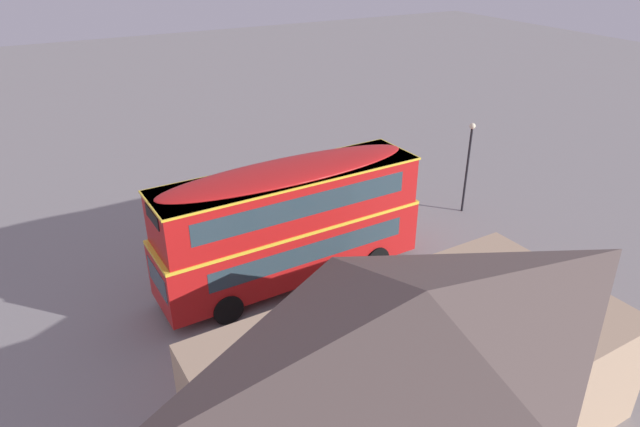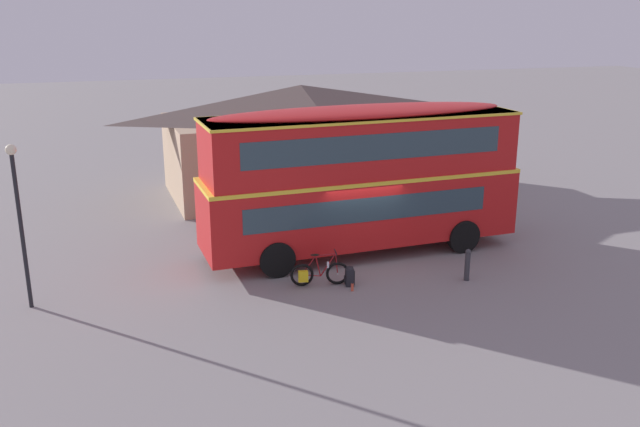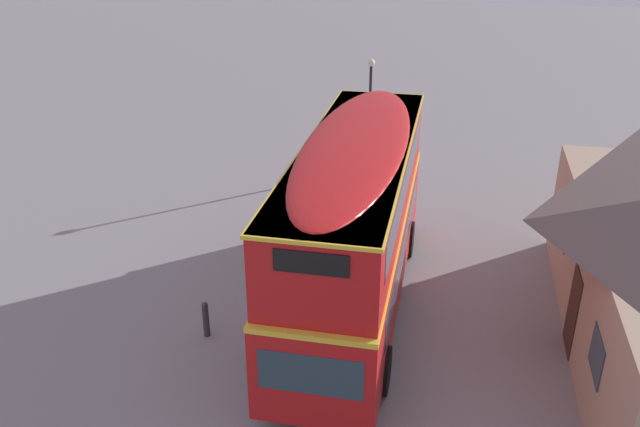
{
  "view_description": "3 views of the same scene",
  "coord_description": "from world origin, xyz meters",
  "px_view_note": "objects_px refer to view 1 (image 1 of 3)",
  "views": [
    {
      "loc": [
        8.17,
        17.34,
        12.27
      ],
      "look_at": [
        -1.93,
        -1.27,
        1.54
      ],
      "focal_mm": 31.52,
      "sensor_mm": 36.0,
      "label": 1
    },
    {
      "loc": [
        -7.17,
        -19.4,
        7.74
      ],
      "look_at": [
        -1.48,
        -0.88,
        1.89
      ],
      "focal_mm": 38.53,
      "sensor_mm": 36.0,
      "label": 2
    },
    {
      "loc": [
        15.06,
        3.51,
        9.85
      ],
      "look_at": [
        -0.58,
        -0.56,
        2.21
      ],
      "focal_mm": 37.35,
      "sensor_mm": 36.0,
      "label": 3
    }
  ],
  "objects_px": {
    "kerb_bollard": "(211,245)",
    "street_lamp": "(468,158)",
    "double_decker_bus": "(290,220)",
    "backpack_on_ground": "(292,237)",
    "water_bottle_red_squeeze": "(289,236)",
    "touring_bicycle": "(313,233)"
  },
  "relations": [
    {
      "from": "backpack_on_ground",
      "to": "street_lamp",
      "type": "distance_m",
      "value": 9.09
    },
    {
      "from": "double_decker_bus",
      "to": "backpack_on_ground",
      "type": "distance_m",
      "value": 3.72
    },
    {
      "from": "water_bottle_red_squeeze",
      "to": "street_lamp",
      "type": "relative_size",
      "value": 0.06
    },
    {
      "from": "backpack_on_ground",
      "to": "touring_bicycle",
      "type": "bearing_deg",
      "value": 163.64
    },
    {
      "from": "kerb_bollard",
      "to": "street_lamp",
      "type": "bearing_deg",
      "value": 171.78
    },
    {
      "from": "backpack_on_ground",
      "to": "street_lamp",
      "type": "height_order",
      "value": "street_lamp"
    },
    {
      "from": "street_lamp",
      "to": "water_bottle_red_squeeze",
      "type": "bearing_deg",
      "value": -9.98
    },
    {
      "from": "water_bottle_red_squeeze",
      "to": "backpack_on_ground",
      "type": "bearing_deg",
      "value": 81.9
    },
    {
      "from": "touring_bicycle",
      "to": "backpack_on_ground",
      "type": "bearing_deg",
      "value": -16.36
    },
    {
      "from": "double_decker_bus",
      "to": "water_bottle_red_squeeze",
      "type": "height_order",
      "value": "double_decker_bus"
    },
    {
      "from": "double_decker_bus",
      "to": "street_lamp",
      "type": "height_order",
      "value": "double_decker_bus"
    },
    {
      "from": "backpack_on_ground",
      "to": "street_lamp",
      "type": "bearing_deg",
      "value": 172.74
    },
    {
      "from": "water_bottle_red_squeeze",
      "to": "double_decker_bus",
      "type": "bearing_deg",
      "value": 66.12
    },
    {
      "from": "backpack_on_ground",
      "to": "water_bottle_red_squeeze",
      "type": "bearing_deg",
      "value": -98.1
    },
    {
      "from": "touring_bicycle",
      "to": "backpack_on_ground",
      "type": "distance_m",
      "value": 0.92
    },
    {
      "from": "double_decker_bus",
      "to": "street_lamp",
      "type": "distance_m",
      "value": 10.07
    },
    {
      "from": "double_decker_bus",
      "to": "touring_bicycle",
      "type": "distance_m",
      "value": 3.91
    },
    {
      "from": "touring_bicycle",
      "to": "kerb_bollard",
      "type": "height_order",
      "value": "touring_bicycle"
    },
    {
      "from": "double_decker_bus",
      "to": "kerb_bollard",
      "type": "height_order",
      "value": "double_decker_bus"
    },
    {
      "from": "backpack_on_ground",
      "to": "kerb_bollard",
      "type": "bearing_deg",
      "value": -10.63
    },
    {
      "from": "touring_bicycle",
      "to": "kerb_bollard",
      "type": "distance_m",
      "value": 4.41
    },
    {
      "from": "water_bottle_red_squeeze",
      "to": "kerb_bollard",
      "type": "bearing_deg",
      "value": -3.83
    }
  ]
}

